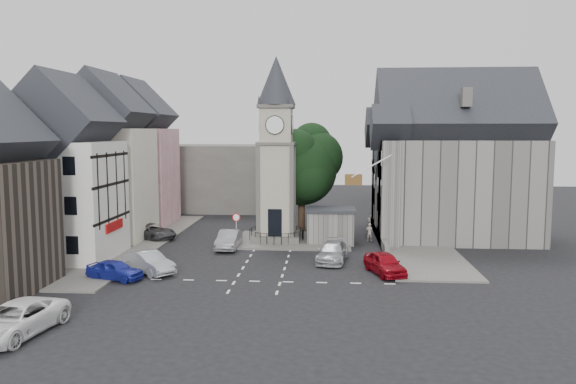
# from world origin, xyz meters

# --- Properties ---
(ground) EXTENTS (120.00, 120.00, 0.00)m
(ground) POSITION_xyz_m (0.00, 0.00, 0.00)
(ground) COLOR black
(ground) RESTS_ON ground
(pavement_west) EXTENTS (6.00, 30.00, 0.14)m
(pavement_west) POSITION_xyz_m (-12.50, 6.00, 0.07)
(pavement_west) COLOR #595651
(pavement_west) RESTS_ON ground
(pavement_east) EXTENTS (6.00, 26.00, 0.14)m
(pavement_east) POSITION_xyz_m (12.00, 8.00, 0.07)
(pavement_east) COLOR #595651
(pavement_east) RESTS_ON ground
(central_island) EXTENTS (10.00, 8.00, 0.16)m
(central_island) POSITION_xyz_m (1.50, 8.00, 0.08)
(central_island) COLOR #595651
(central_island) RESTS_ON ground
(road_markings) EXTENTS (20.00, 8.00, 0.01)m
(road_markings) POSITION_xyz_m (0.00, -5.50, 0.01)
(road_markings) COLOR silver
(road_markings) RESTS_ON ground
(clock_tower) EXTENTS (4.86, 4.86, 16.25)m
(clock_tower) POSITION_xyz_m (0.00, 7.99, 8.12)
(clock_tower) COLOR #4C4944
(clock_tower) RESTS_ON ground
(stone_shelter) EXTENTS (4.30, 3.30, 3.08)m
(stone_shelter) POSITION_xyz_m (4.80, 7.50, 1.55)
(stone_shelter) COLOR #56544F
(stone_shelter) RESTS_ON ground
(town_tree) EXTENTS (7.20, 7.20, 10.80)m
(town_tree) POSITION_xyz_m (2.00, 13.00, 6.97)
(town_tree) COLOR black
(town_tree) RESTS_ON ground
(warning_sign_post) EXTENTS (0.70, 0.19, 2.85)m
(warning_sign_post) POSITION_xyz_m (-3.20, 5.43, 2.03)
(warning_sign_post) COLOR black
(warning_sign_post) RESTS_ON ground
(terrace_pink) EXTENTS (8.10, 7.60, 12.80)m
(terrace_pink) POSITION_xyz_m (-15.50, 16.00, 6.58)
(terrace_pink) COLOR #B87E86
(terrace_pink) RESTS_ON ground
(terrace_cream) EXTENTS (8.10, 7.60, 12.80)m
(terrace_cream) POSITION_xyz_m (-15.50, 8.00, 6.58)
(terrace_cream) COLOR #F3E2CB
(terrace_cream) RESTS_ON ground
(terrace_tudor) EXTENTS (8.10, 7.60, 12.00)m
(terrace_tudor) POSITION_xyz_m (-15.50, 0.00, 6.19)
(terrace_tudor) COLOR silver
(terrace_tudor) RESTS_ON ground
(backdrop_west) EXTENTS (20.00, 10.00, 8.00)m
(backdrop_west) POSITION_xyz_m (-12.00, 28.00, 4.00)
(backdrop_west) COLOR #4C4944
(backdrop_west) RESTS_ON ground
(east_building) EXTENTS (14.40, 11.40, 12.60)m
(east_building) POSITION_xyz_m (15.59, 11.00, 6.26)
(east_building) COLOR #56544F
(east_building) RESTS_ON ground
(east_boundary_wall) EXTENTS (0.40, 16.00, 0.90)m
(east_boundary_wall) POSITION_xyz_m (9.20, 10.00, 0.45)
(east_boundary_wall) COLOR #56544F
(east_boundary_wall) RESTS_ON ground
(flagpole) EXTENTS (3.68, 0.10, 2.74)m
(flagpole) POSITION_xyz_m (8.00, 4.00, 7.00)
(flagpole) COLOR white
(flagpole) RESTS_ON ground
(car_west_blue) EXTENTS (4.20, 2.67, 1.33)m
(car_west_blue) POSITION_xyz_m (-9.49, -5.75, 0.67)
(car_west_blue) COLOR #1C269E
(car_west_blue) RESTS_ON ground
(car_west_silver) EXTENTS (4.55, 4.13, 1.51)m
(car_west_silver) POSITION_xyz_m (-7.81, -3.88, 0.75)
(car_west_silver) COLOR #A6A8AE
(car_west_silver) RESTS_ON ground
(car_west_grey) EXTENTS (5.61, 4.41, 1.42)m
(car_west_grey) POSITION_xyz_m (-11.50, 8.00, 0.71)
(car_west_grey) COLOR #343336
(car_west_grey) RESTS_ON ground
(car_island_silver) EXTENTS (1.65, 4.67, 1.54)m
(car_island_silver) POSITION_xyz_m (-3.69, 4.50, 0.77)
(car_island_silver) COLOR gray
(car_island_silver) RESTS_ON ground
(car_island_east) EXTENTS (2.69, 5.23, 1.45)m
(car_island_east) POSITION_xyz_m (4.93, 0.50, 0.73)
(car_island_east) COLOR #AAADB2
(car_island_east) RESTS_ON ground
(car_east_red) EXTENTS (3.03, 4.76, 1.51)m
(car_east_red) POSITION_xyz_m (8.50, -3.00, 0.75)
(car_east_red) COLOR maroon
(car_east_red) RESTS_ON ground
(van_sw_white) EXTENTS (3.46, 6.05, 1.59)m
(van_sw_white) POSITION_xyz_m (-10.41, -16.00, 0.79)
(van_sw_white) COLOR white
(van_sw_white) RESTS_ON ground
(pedestrian) EXTENTS (0.60, 0.40, 1.62)m
(pedestrian) POSITION_xyz_m (8.29, 8.65, 0.81)
(pedestrian) COLOR #BCA89C
(pedestrian) RESTS_ON ground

